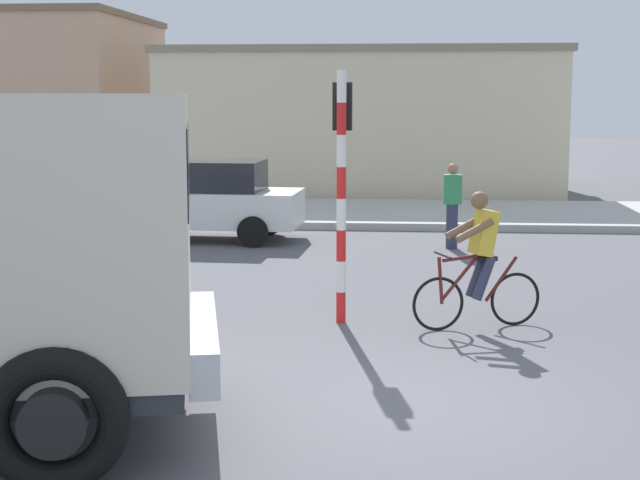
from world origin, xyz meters
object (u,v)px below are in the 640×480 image
traffic_light_pole (342,161)px  pedestrian_near_kerb (452,204)px  car_red_near (203,199)px  cyclist (479,260)px

traffic_light_pole → pedestrian_near_kerb: size_ratio=1.98×
traffic_light_pole → car_red_near: (-3.25, 6.96, -1.25)m
cyclist → pedestrian_near_kerb: cyclist is taller
cyclist → car_red_near: size_ratio=0.42×
car_red_near → pedestrian_near_kerb: (4.95, -0.74, 0.03)m
cyclist → car_red_near: bearing=124.7°
cyclist → traffic_light_pole: 2.12m
car_red_near → traffic_light_pole: bearing=-65.0°
pedestrian_near_kerb → car_red_near: bearing=171.5°
cyclist → car_red_near: cyclist is taller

